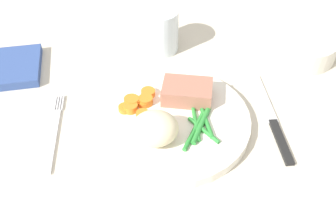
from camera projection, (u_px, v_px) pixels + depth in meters
dining_table at (173, 113)px, 64.54cm from camera, size 120.00×90.00×2.00cm
dinner_plate at (168, 120)px, 60.79cm from camera, size 25.64×25.64×1.60cm
meat_portion at (187, 92)px, 62.45cm from camera, size 8.95×7.10×2.75cm
mashed_potatoes at (155, 128)px, 55.14cm from camera, size 6.81×6.14×4.66cm
carrot_slices at (138, 103)px, 61.73cm from camera, size 6.03×7.47×1.28cm
green_beans at (200, 124)px, 58.52cm from camera, size 5.72×10.26×0.82cm
fork at (54, 132)px, 59.85cm from camera, size 1.44×16.60×0.40cm
knife at (271, 118)px, 62.09cm from camera, size 1.70×20.50×0.64cm
water_glass at (159, 33)px, 74.31cm from camera, size 7.55×7.55×8.27cm
salad_bowl at (300, 45)px, 73.60cm from camera, size 13.60×13.60×4.03cm
napkin at (3, 68)px, 70.66cm from camera, size 14.37×12.85×1.57cm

